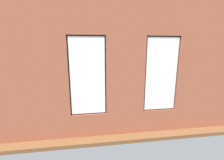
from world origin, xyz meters
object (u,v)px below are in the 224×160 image
Objects in this scene: remote_black at (118,89)px; potted_plant_corner_near_left at (155,73)px; cup_ceramic at (112,90)px; potted_plant_corner_far_left at (206,98)px; table_plant_small at (109,88)px; papasan_chair at (91,82)px; potted_plant_beside_window_right at (65,110)px; candle_jar at (99,91)px; remote_gray at (105,90)px; couch_left at (172,92)px; tv_flatscreen at (39,80)px; coffee_table at (109,92)px; potted_plant_near_tv at (46,94)px; media_console at (40,95)px; couch_by_window at (118,111)px.

potted_plant_corner_near_left is (-2.52, -1.79, 0.38)m from remote_black.
potted_plant_corner_far_left is (-2.82, 1.93, 0.15)m from cup_ceramic.
potted_plant_corner_near_left is (-2.93, -1.93, 0.27)m from table_plant_small.
cup_ceramic is at bearing 115.20° from papasan_chair.
potted_plant_beside_window_right reaches higher than papasan_chair.
potted_plant_corner_near_left is (-3.38, -2.05, 0.34)m from candle_jar.
cup_ceramic is 0.62× the size of remote_gray.
cup_ceramic is (2.67, -0.20, 0.16)m from couch_left.
potted_plant_corner_far_left is at bearing 158.05° from tv_flatscreen.
couch_left is 1.38× the size of coffee_table.
tv_flatscreen reaches higher than papasan_chair.
potted_plant_near_tv is at bearing -14.38° from potted_plant_corner_far_left.
candle_jar is 1.97m from papasan_chair.
couch_left is 12.15× the size of remote_gray.
coffee_table is 1.16× the size of potted_plant_corner_far_left.
media_console is at bearing 90.00° from tv_flatscreen.
potted_plant_corner_near_left reaches higher than coffee_table.
remote_gray is at bearing -28.70° from table_plant_small.
coffee_table is at bearing -34.96° from potted_plant_corner_far_left.
cup_ceramic is 3.50m from potted_plant_corner_near_left.
tv_flatscreen reaches higher than candle_jar.
table_plant_small is at bearing -158.42° from remote_black.
potted_plant_beside_window_right reaches higher than table_plant_small.
couch_by_window is at bearing -98.14° from remote_black.
candle_jar is at bearing -164.07° from potted_plant_near_tv.
media_console is 6.12m from potted_plant_corner_near_left.
media_console reaches higher than coffee_table.
remote_gray is at bearing 175.49° from media_console.
cup_ceramic is 3.11m from media_console.
couch_by_window reaches higher than candle_jar.
coffee_table is 0.20m from cup_ceramic.
potted_plant_near_tv is (2.22, 0.78, 0.14)m from remote_gray.
remote_gray is at bearing 109.67° from papasan_chair.
potted_plant_corner_near_left is at bearing 132.78° from remote_gray.
couch_by_window is at bearing 142.62° from tv_flatscreen.
potted_plant_near_tv reaches higher than potted_plant_beside_window_right.
coffee_table is 3.02m from tv_flatscreen.
papasan_chair is at bearing -77.70° from couch_by_window.
coffee_table is at bearing 173.75° from tv_flatscreen.
tv_flatscreen reaches higher than couch_left.
potted_plant_corner_far_left reaches higher than couch_left.
remote_black is at bearing 176.94° from tv_flatscreen.
couch_by_window is at bearing 142.65° from media_console.
couch_by_window is 2.07× the size of potted_plant_near_tv.
table_plant_small is (-0.45, -0.12, 0.07)m from candle_jar.
remote_gray and remote_black have the same top height.
remote_gray is 0.15× the size of media_console.
potted_plant_beside_window_right is 0.58× the size of potted_plant_corner_far_left.
couch_by_window is 2.75m from potted_plant_near_tv.
media_console is 1.49× the size of potted_plant_beside_window_right.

